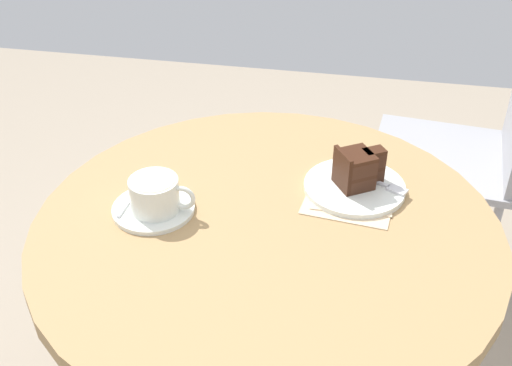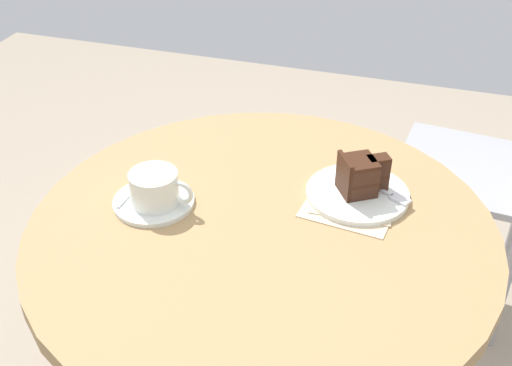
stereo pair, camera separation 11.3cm
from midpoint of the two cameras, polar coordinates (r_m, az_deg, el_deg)
cafe_table at (r=1.23m, az=3.14°, el=-7.85°), size 0.85×0.85×0.71m
saucer at (r=1.20m, az=-6.53°, el=-1.84°), size 0.15×0.15×0.01m
coffee_cup at (r=1.18m, az=-6.26°, el=-0.48°), size 0.12×0.09×0.06m
teaspoon at (r=1.24m, az=-8.10°, el=-0.51°), size 0.02×0.11×0.00m
cake_plate at (r=1.24m, az=11.59°, el=-1.03°), size 0.20×0.20×0.01m
cake_slice at (r=1.22m, az=11.90°, el=0.59°), size 0.10×0.09×0.08m
fork at (r=1.25m, az=13.80°, el=-0.81°), size 0.14×0.08×0.00m
napkin at (r=1.23m, az=11.26°, el=-1.58°), size 0.18×0.19×0.00m
cafe_chair at (r=1.82m, az=23.35°, el=2.92°), size 0.42×0.42×0.94m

